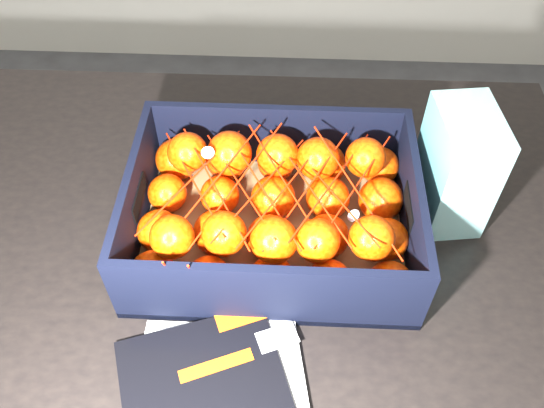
{
  "coord_description": "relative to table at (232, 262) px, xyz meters",
  "views": [
    {
      "loc": [
        0.31,
        -0.34,
        1.48
      ],
      "look_at": [
        0.28,
        0.19,
        0.86
      ],
      "focal_mm": 37.74,
      "sensor_mm": 36.0,
      "label": 1
    }
  ],
  "objects": [
    {
      "name": "mesh_net",
      "position": [
        0.07,
        -0.02,
        0.22
      ],
      "size": [
        0.36,
        0.29,
        0.09
      ],
      "color": "red",
      "rests_on": "clementine_heap"
    },
    {
      "name": "table",
      "position": [
        0.0,
        0.0,
        0.0
      ],
      "size": [
        1.2,
        0.8,
        0.75
      ],
      "color": "black",
      "rests_on": "ground"
    },
    {
      "name": "produce_crate",
      "position": [
        0.07,
        -0.01,
        0.14
      ],
      "size": [
        0.43,
        0.32,
        0.13
      ],
      "color": "olive",
      "rests_on": "table"
    },
    {
      "name": "clementine_heap",
      "position": [
        0.07,
        -0.01,
        0.16
      ],
      "size": [
        0.41,
        0.3,
        0.12
      ],
      "color": "#F63E05",
      "rests_on": "produce_crate"
    },
    {
      "name": "retail_carton",
      "position": [
        0.35,
        0.06,
        0.2
      ],
      "size": [
        0.1,
        0.14,
        0.2
      ],
      "primitive_type": "cube",
      "rotation": [
        0.0,
        0.0,
        0.13
      ],
      "color": "silver",
      "rests_on": "table"
    }
  ]
}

